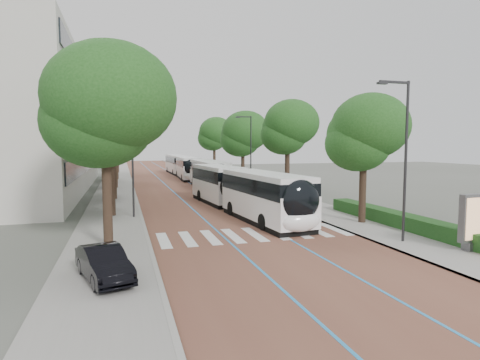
{
  "coord_description": "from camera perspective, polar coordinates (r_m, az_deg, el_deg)",
  "views": [
    {
      "loc": [
        -6.79,
        -19.82,
        4.98
      ],
      "look_at": [
        1.56,
        8.47,
        2.4
      ],
      "focal_mm": 30.0,
      "sensor_mm": 36.0,
      "label": 1
    }
  ],
  "objects": [
    {
      "name": "ground",
      "position": [
        21.54,
        2.42,
        -8.37
      ],
      "size": [
        160.0,
        160.0,
        0.0
      ],
      "primitive_type": "plane",
      "color": "#51544C",
      "rests_on": "ground"
    },
    {
      "name": "road",
      "position": [
        60.41,
        -9.94,
        0.21
      ],
      "size": [
        11.0,
        140.0,
        0.02
      ],
      "primitive_type": "cube",
      "color": "brown",
      "rests_on": "ground"
    },
    {
      "name": "sidewalk_left",
      "position": [
        60.03,
        -17.07,
        0.08
      ],
      "size": [
        4.0,
        140.0,
        0.12
      ],
      "primitive_type": "cube",
      "color": "gray",
      "rests_on": "ground"
    },
    {
      "name": "sidewalk_right",
      "position": [
        61.7,
        -3.01,
        0.42
      ],
      "size": [
        4.0,
        140.0,
        0.12
      ],
      "primitive_type": "cube",
      "color": "gray",
      "rests_on": "ground"
    },
    {
      "name": "kerb_left",
      "position": [
        60.04,
        -15.26,
        0.12
      ],
      "size": [
        0.2,
        140.0,
        0.14
      ],
      "primitive_type": "cube",
      "color": "gray",
      "rests_on": "ground"
    },
    {
      "name": "kerb_right",
      "position": [
        61.29,
        -4.74,
        0.38
      ],
      "size": [
        0.2,
        140.0,
        0.14
      ],
      "primitive_type": "cube",
      "color": "gray",
      "rests_on": "ground"
    },
    {
      "name": "zebra_crossing",
      "position": [
        22.52,
        2.08,
        -7.72
      ],
      "size": [
        10.55,
        3.6,
        0.01
      ],
      "color": "silver",
      "rests_on": "ground"
    },
    {
      "name": "lane_line_left",
      "position": [
        60.25,
        -11.46,
        0.18
      ],
      "size": [
        0.12,
        126.0,
        0.01
      ],
      "primitive_type": "cube",
      "color": "#2783C6",
      "rests_on": "road"
    },
    {
      "name": "lane_line_right",
      "position": [
        60.61,
        -8.44,
        0.26
      ],
      "size": [
        0.12,
        126.0,
        0.01
      ],
      "primitive_type": "cube",
      "color": "#2783C6",
      "rests_on": "road"
    },
    {
      "name": "hedge",
      "position": [
        25.8,
        22.01,
        -5.33
      ],
      "size": [
        1.2,
        14.0,
        0.8
      ],
      "primitive_type": "cube",
      "color": "#183D15",
      "rests_on": "sidewalk_right"
    },
    {
      "name": "streetlight_near",
      "position": [
        21.52,
        22.17,
        4.2
      ],
      "size": [
        1.82,
        0.2,
        8.0
      ],
      "color": "#29292B",
      "rests_on": "sidewalk_right"
    },
    {
      "name": "streetlight_far",
      "position": [
        43.92,
        1.33,
        4.79
      ],
      "size": [
        1.82,
        0.2,
        8.0
      ],
      "color": "#29292B",
      "rests_on": "sidewalk_right"
    },
    {
      "name": "lamp_post_left",
      "position": [
        27.84,
        -15.04,
        3.06
      ],
      "size": [
        0.14,
        0.14,
        8.0
      ],
      "primitive_type": "cylinder",
      "color": "#29292B",
      "rests_on": "sidewalk_left"
    },
    {
      "name": "trees_left",
      "position": [
        43.75,
        -17.5,
        6.99
      ],
      "size": [
        6.47,
        60.9,
        9.89
      ],
      "color": "black",
      "rests_on": "ground"
    },
    {
      "name": "trees_right",
      "position": [
        47.02,
        1.51,
        6.44
      ],
      "size": [
        5.87,
        47.16,
        8.91
      ],
      "color": "black",
      "rests_on": "ground"
    },
    {
      "name": "lead_bus",
      "position": [
        29.36,
        0.34,
        -1.56
      ],
      "size": [
        4.13,
        18.54,
        3.2
      ],
      "rotation": [
        0.0,
        0.0,
        0.09
      ],
      "color": "black",
      "rests_on": "ground"
    },
    {
      "name": "bus_queued_0",
      "position": [
        45.23,
        -4.35,
        0.73
      ],
      "size": [
        2.72,
        12.43,
        3.2
      ],
      "rotation": [
        0.0,
        0.0,
        -0.01
      ],
      "color": "white",
      "rests_on": "ground"
    },
    {
      "name": "bus_queued_1",
      "position": [
        58.93,
        -7.42,
        1.69
      ],
      "size": [
        2.99,
        12.48,
        3.2
      ],
      "rotation": [
        0.0,
        0.0,
        -0.04
      ],
      "color": "white",
      "rests_on": "ground"
    },
    {
      "name": "bus_queued_2",
      "position": [
        70.55,
        -8.9,
        2.21
      ],
      "size": [
        2.73,
        12.44,
        3.2
      ],
      "rotation": [
        0.0,
        0.0,
        0.02
      ],
      "color": "white",
      "rests_on": "ground"
    },
    {
      "name": "ad_panel",
      "position": [
        21.38,
        30.05,
        -5.07
      ],
      "size": [
        1.28,
        0.52,
        2.62
      ],
      "rotation": [
        0.0,
        0.0,
        0.07
      ],
      "color": "#59595B",
      "rests_on": "sidewalk_right"
    },
    {
      "name": "parked_car",
      "position": [
        15.55,
        -18.8,
        -11.13
      ],
      "size": [
        2.31,
        3.92,
        1.22
      ],
      "primitive_type": "imported",
      "rotation": [
        0.0,
        0.0,
        0.29
      ],
      "color": "black",
      "rests_on": "sidewalk_left"
    }
  ]
}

